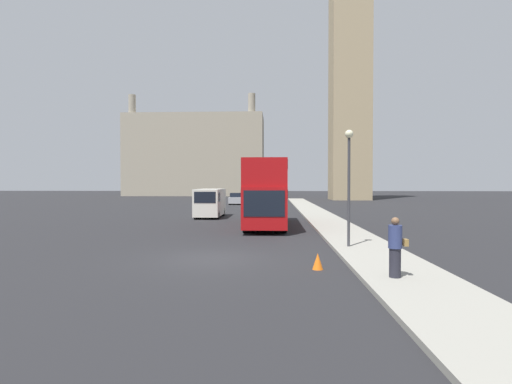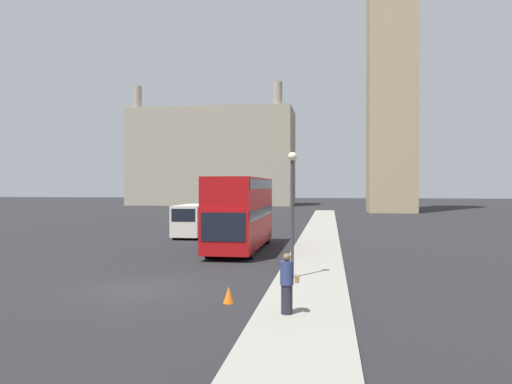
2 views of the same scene
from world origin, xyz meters
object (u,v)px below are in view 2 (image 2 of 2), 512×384
Objects in this scene: red_double_decker_bus at (241,210)px; pedestrian at (287,284)px; white_van at (193,220)px; street_lamp at (292,194)px; parked_sedan at (245,212)px.

red_double_decker_bus reaches higher than pedestrian.
white_van is at bearing 112.06° from pedestrian.
street_lamp reaches higher than white_van.
white_van reaches higher than parked_sedan.
pedestrian is 0.35× the size of street_lamp.
street_lamp is at bearing -62.09° from white_van.
red_double_decker_bus is at bearing -55.02° from white_van.
parked_sedan is (-8.86, 44.58, -0.29)m from pedestrian.
parked_sedan is at bearing 101.25° from pedestrian.
street_lamp is 1.17× the size of parked_sedan.
street_lamp is (3.79, -9.42, 1.10)m from red_double_decker_bus.
white_van is 1.24× the size of parked_sedan.
red_double_decker_bus is 2.02× the size of street_lamp.
parked_sedan is (-4.80, 29.41, -1.70)m from red_double_decker_bus.
white_van is 22.33m from parked_sedan.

